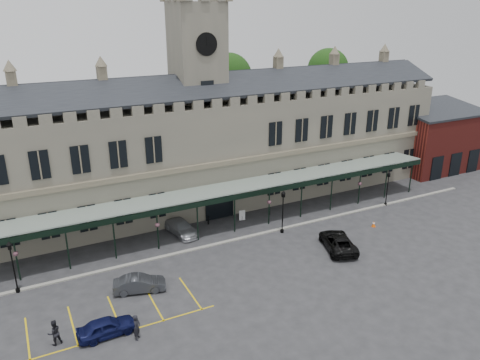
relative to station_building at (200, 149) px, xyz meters
name	(u,v)px	position (x,y,z in m)	size (l,w,h in m)	color
ground	(270,264)	(0.00, -15.91, -6.47)	(140.00, 140.00, 0.00)	#2A2A2C
station_building	(200,149)	(0.00, 0.00, 0.00)	(60.00, 10.36, 17.30)	#635F52
clock_tower	(198,90)	(0.00, 0.09, 6.64)	(5.60, 5.60, 24.80)	#635F52
canopy	(233,209)	(0.00, -8.45, -4.06)	(50.00, 4.10, 4.30)	#8C9E93
brick_annex	(434,139)	(34.00, -2.94, -2.31)	(12.40, 8.36, 9.23)	maroon
kerb	(242,238)	(0.00, -10.41, -6.41)	(60.00, 0.40, 0.12)	gray
parking_markings	(116,318)	(-14.00, -17.41, -6.47)	(16.00, 6.00, 0.01)	gold
tree_behind_mid	(229,77)	(8.00, 9.09, 6.35)	(6.00, 6.00, 16.00)	#332314
tree_behind_right	(328,70)	(24.00, 9.09, 6.35)	(6.00, 6.00, 16.00)	#332314
lamp_post_left	(12,262)	(-20.27, -10.52, -3.77)	(0.43, 0.43, 4.56)	black
lamp_post_mid	(283,208)	(4.21, -11.03, -3.76)	(0.43, 0.43, 4.56)	black
lamp_post_right	(388,185)	(18.54, -10.47, -4.03)	(0.39, 0.39, 4.10)	black
traffic_cone	(374,224)	(13.40, -14.21, -6.16)	(0.39, 0.39, 0.62)	#FB5A07
sign_board	(242,215)	(1.92, -6.61, -5.91)	(0.66, 0.17, 1.14)	black
bollard_left	(208,220)	(-1.70, -5.90, -6.03)	(0.16, 0.16, 0.87)	black
bollard_right	(270,211)	(5.23, -6.75, -6.00)	(0.17, 0.17, 0.94)	black
car_left_a	(106,327)	(-15.00, -19.09, -5.79)	(1.60, 3.98, 1.36)	#0E123E
car_left_b	(139,284)	(-11.50, -14.82, -5.79)	(1.44, 4.12, 1.36)	#313338
car_taxi	(181,227)	(-5.00, -6.65, -5.78)	(1.94, 4.76, 1.38)	#A1A4A9
car_van	(338,242)	(7.07, -16.33, -5.72)	(2.49, 5.40, 1.50)	black
person_a	(137,327)	(-13.20, -20.40, -5.52)	(0.69, 0.45, 1.90)	black
person_b	(54,333)	(-18.30, -18.45, -5.54)	(0.90, 0.70, 1.85)	black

